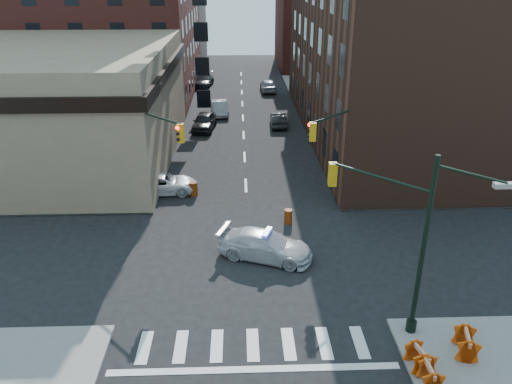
{
  "coord_description": "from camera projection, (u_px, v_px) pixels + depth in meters",
  "views": [
    {
      "loc": [
        -0.45,
        -23.17,
        14.34
      ],
      "look_at": [
        0.52,
        3.91,
        2.2
      ],
      "focal_mm": 35.0,
      "sensor_mm": 36.0,
      "label": 1
    }
  ],
  "objects": [
    {
      "name": "tree_ne_near",
      "position": [
        318.0,
        88.0,
        49.54
      ],
      "size": [
        3.0,
        3.0,
        4.85
      ],
      "color": "black",
      "rests_on": "sidewalk_ne"
    },
    {
      "name": "barrel_bank",
      "position": [
        194.0,
        189.0,
        34.37
      ],
      "size": [
        0.56,
        0.56,
        0.97
      ],
      "primitive_type": "cylinder",
      "rotation": [
        0.0,
        0.0,
        0.03
      ],
      "color": "#EF5E0B",
      "rests_on": "ground"
    },
    {
      "name": "barricade_nw_a",
      "position": [
        101.0,
        199.0,
        32.57
      ],
      "size": [
        1.3,
        0.77,
        0.93
      ],
      "primitive_type": null,
      "rotation": [
        0.0,
        0.0,
        0.13
      ],
      "color": "red",
      "rests_on": "sidewalk_nw"
    },
    {
      "name": "parked_car_efar",
      "position": [
        268.0,
        85.0,
        63.51
      ],
      "size": [
        1.97,
        4.71,
        1.59
      ],
      "primitive_type": "imported",
      "rotation": [
        0.0,
        0.0,
        3.16
      ],
      "color": "#919499",
      "rests_on": "ground"
    },
    {
      "name": "parked_car_enear",
      "position": [
        278.0,
        119.0,
        49.53
      ],
      "size": [
        1.5,
        4.18,
        1.37
      ],
      "primitive_type": "imported",
      "rotation": [
        0.0,
        0.0,
        3.13
      ],
      "color": "black",
      "rests_on": "ground"
    },
    {
      "name": "parked_car_wdeep",
      "position": [
        203.0,
        80.0,
        66.27
      ],
      "size": [
        2.84,
        5.68,
        1.59
      ],
      "primitive_type": "imported",
      "rotation": [
        0.0,
        0.0,
        -0.12
      ],
      "color": "black",
      "rests_on": "ground"
    },
    {
      "name": "bank_building",
      "position": [
        31.0,
        104.0,
        39.66
      ],
      "size": [
        22.0,
        22.0,
        9.0
      ],
      "primitive_type": "cube",
      "color": "#90775E",
      "rests_on": "ground"
    },
    {
      "name": "parked_car_wnear",
      "position": [
        204.0,
        121.0,
        48.37
      ],
      "size": [
        2.47,
        5.02,
        1.65
      ],
      "primitive_type": "imported",
      "rotation": [
        0.0,
        0.0,
        -0.11
      ],
      "color": "black",
      "rests_on": "ground"
    },
    {
      "name": "filler_ne",
      "position": [
        330.0,
        27.0,
        77.91
      ],
      "size": [
        16.0,
        16.0,
        12.0
      ],
      "primitive_type": "cube",
      "color": "maroon",
      "rests_on": "ground"
    },
    {
      "name": "pedestrian_a",
      "position": [
        118.0,
        185.0,
        33.35
      ],
      "size": [
        0.86,
        0.81,
        1.98
      ],
      "primitive_type": "imported",
      "rotation": [
        0.0,
        0.0,
        -0.62
      ],
      "color": "black",
      "rests_on": "sidewalk_nw"
    },
    {
      "name": "barricade_se_c",
      "position": [
        420.0,
        359.0,
        19.22
      ],
      "size": [
        0.91,
        1.35,
        0.93
      ],
      "primitive_type": null,
      "rotation": [
        0.0,
        0.0,
        1.83
      ],
      "color": "orange",
      "rests_on": "sidewalk_se"
    },
    {
      "name": "pedestrian_b",
      "position": [
        105.0,
        190.0,
        32.74
      ],
      "size": [
        0.94,
        0.75,
        1.9
      ],
      "primitive_type": "imported",
      "rotation": [
        0.0,
        0.0,
        0.03
      ],
      "color": "black",
      "rests_on": "sidewalk_nw"
    },
    {
      "name": "pickup",
      "position": [
        163.0,
        184.0,
        34.74
      ],
      "size": [
        4.87,
        2.41,
        1.33
      ],
      "primitive_type": "imported",
      "rotation": [
        0.0,
        0.0,
        1.61
      ],
      "color": "white",
      "rests_on": "ground"
    },
    {
      "name": "barricade_nw_b",
      "position": [
        89.0,
        192.0,
        33.49
      ],
      "size": [
        1.35,
        0.7,
        1.0
      ],
      "primitive_type": null,
      "rotation": [
        0.0,
        0.0,
        0.03
      ],
      "color": "red",
      "rests_on": "sidewalk_nw"
    },
    {
      "name": "signal_pole_ne",
      "position": [
        342.0,
        149.0,
        30.31
      ],
      "size": [
        3.67,
        3.58,
        8.0
      ],
      "rotation": [
        0.0,
        0.0,
        -2.36
      ],
      "color": "black",
      "rests_on": "sidewalk_ne"
    },
    {
      "name": "barricade_se_b",
      "position": [
        428.0,
        375.0,
        18.42
      ],
      "size": [
        0.66,
        1.29,
        0.96
      ],
      "primitive_type": null,
      "rotation": [
        0.0,
        0.0,
        1.58
      ],
      "color": "red",
      "rests_on": "sidewalk_se"
    },
    {
      "name": "pedestrian_c",
      "position": [
        84.0,
        180.0,
        34.52
      ],
      "size": [
        1.05,
        0.72,
        1.66
      ],
      "primitive_type": "imported",
      "rotation": [
        0.0,
        0.0,
        0.36
      ],
      "color": "#1D232C",
      "rests_on": "sidewalk_nw"
    },
    {
      "name": "signal_pole_nw",
      "position": [
        149.0,
        151.0,
        29.91
      ],
      "size": [
        3.58,
        3.67,
        8.0
      ],
      "rotation": [
        0.0,
        0.0,
        -0.79
      ],
      "color": "black",
      "rests_on": "sidewalk_nw"
    },
    {
      "name": "barrel_road",
      "position": [
        288.0,
        216.0,
        30.63
      ],
      "size": [
        0.59,
        0.59,
        0.89
      ],
      "primitive_type": "cylinder",
      "rotation": [
        0.0,
        0.0,
        0.21
      ],
      "color": "#DB5F0A",
      "rests_on": "ground"
    },
    {
      "name": "ground",
      "position": [
        249.0,
        259.0,
        27.01
      ],
      "size": [
        140.0,
        140.0,
        0.0
      ],
      "primitive_type": "plane",
      "color": "black",
      "rests_on": "ground"
    },
    {
      "name": "parked_car_wfar",
      "position": [
        219.0,
        108.0,
        53.36
      ],
      "size": [
        2.2,
        4.72,
        1.5
      ],
      "primitive_type": "imported",
      "rotation": [
        0.0,
        0.0,
        0.14
      ],
      "color": "#92949A",
      "rests_on": "ground"
    },
    {
      "name": "signal_pole_se",
      "position": [
        400.0,
        231.0,
        20.28
      ],
      "size": [
        5.4,
        5.27,
        8.0
      ],
      "rotation": [
        0.0,
        0.0,
        2.36
      ],
      "color": "black",
      "rests_on": "sidewalk_se"
    },
    {
      "name": "sidewalk_ne",
      "position": [
        441.0,
        104.0,
        57.6
      ],
      "size": [
        34.0,
        54.5,
        0.15
      ],
      "primitive_type": "cube",
      "color": "gray",
      "rests_on": "ground"
    },
    {
      "name": "sidewalk_nw",
      "position": [
        38.0,
        108.0,
        56.09
      ],
      "size": [
        34.0,
        54.5,
        0.15
      ],
      "primitive_type": "cube",
      "color": "gray",
      "rests_on": "ground"
    },
    {
      "name": "barricade_se_a",
      "position": [
        466.0,
        344.0,
        19.92
      ],
      "size": [
        0.99,
        1.48,
        1.01
      ],
      "primitive_type": null,
      "rotation": [
        0.0,
        0.0,
        1.32
      ],
      "color": "#DD590A",
      "rests_on": "sidewalk_se"
    },
    {
      "name": "tree_ne_far",
      "position": [
        308.0,
        73.0,
        56.84
      ],
      "size": [
        3.0,
        3.0,
        4.85
      ],
      "color": "black",
      "rests_on": "sidewalk_ne"
    },
    {
      "name": "filler_nw",
      "position": [
        140.0,
        12.0,
        79.76
      ],
      "size": [
        20.0,
        18.0,
        16.0
      ],
      "primitive_type": "cube",
      "color": "brown",
      "rests_on": "ground"
    },
    {
      "name": "commercial_row_ne",
      "position": [
        386.0,
        58.0,
        45.09
      ],
      "size": [
        14.0,
        34.0,
        14.0
      ],
      "primitive_type": "cube",
      "color": "#49291D",
      "rests_on": "ground"
    },
    {
      "name": "police_car",
      "position": [
        265.0,
        245.0,
        26.83
      ],
      "size": [
        5.57,
        3.77,
        1.5
      ],
      "primitive_type": "imported",
      "rotation": [
        0.0,
        0.0,
        1.21
      ],
      "color": "#BCBCC0",
      "rests_on": "ground"
    }
  ]
}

